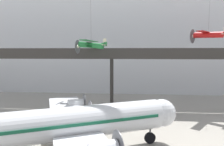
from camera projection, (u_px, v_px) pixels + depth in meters
The scene contains 5 objects.
hangar_back_wall at pixel (115, 42), 50.62m from camera, with size 140.00×3.00×25.97m.
mezzanine_walkway at pixel (111, 57), 38.28m from camera, with size 110.00×3.20×11.27m.
airliner_silver_main at pixel (67, 124), 19.89m from camera, with size 24.05×28.20×9.75m.
suspended_plane_red_highwing at pixel (208, 35), 36.05m from camera, with size 6.25×6.69×7.69m.
suspended_plane_green_biplane at pixel (91, 45), 33.34m from camera, with size 5.41×6.59×9.49m.
Camera 1 is at (3.09, -18.33, 10.65)m, focal length 32.00 mm.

